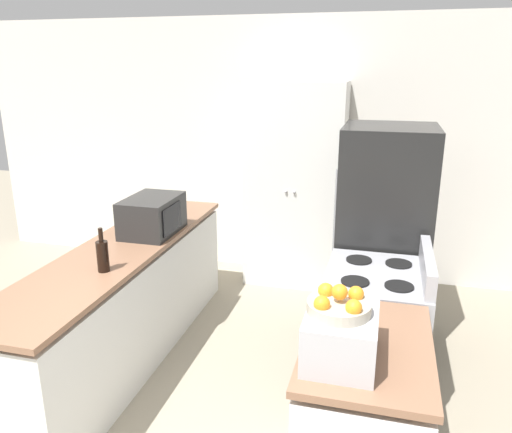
# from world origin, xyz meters

# --- Properties ---
(wall_back) EXTENTS (7.00, 0.06, 2.60)m
(wall_back) POSITION_xyz_m (0.00, 3.42, 1.30)
(wall_back) COLOR silver
(wall_back) RESTS_ON ground_plane
(counter_left) EXTENTS (0.60, 2.61, 0.88)m
(counter_left) POSITION_xyz_m (-0.89, 1.41, 0.43)
(counter_left) COLOR silver
(counter_left) RESTS_ON ground_plane
(counter_right) EXTENTS (0.60, 0.92, 0.88)m
(counter_right) POSITION_xyz_m (0.89, 0.56, 0.43)
(counter_right) COLOR silver
(counter_right) RESTS_ON ground_plane
(pantry_cabinet) EXTENTS (0.94, 0.51, 1.99)m
(pantry_cabinet) POSITION_xyz_m (0.06, 3.13, 1.00)
(pantry_cabinet) COLOR silver
(pantry_cabinet) RESTS_ON ground_plane
(stove) EXTENTS (0.66, 0.75, 1.04)m
(stove) POSITION_xyz_m (0.91, 1.41, 0.45)
(stove) COLOR #9E9EA3
(stove) RESTS_ON ground_plane
(refrigerator) EXTENTS (0.70, 0.71, 1.72)m
(refrigerator) POSITION_xyz_m (0.93, 2.18, 0.86)
(refrigerator) COLOR black
(refrigerator) RESTS_ON ground_plane
(microwave) EXTENTS (0.37, 0.51, 0.28)m
(microwave) POSITION_xyz_m (-0.80, 1.77, 1.03)
(microwave) COLOR black
(microwave) RESTS_ON counter_left
(wine_bottle) EXTENTS (0.07, 0.07, 0.29)m
(wine_bottle) POSITION_xyz_m (-0.77, 1.00, 0.99)
(wine_bottle) COLOR black
(wine_bottle) RESTS_ON counter_left
(toaster_oven) EXTENTS (0.32, 0.41, 0.23)m
(toaster_oven) POSITION_xyz_m (0.78, 0.40, 1.00)
(toaster_oven) COLOR #B2B2B7
(toaster_oven) RESTS_ON counter_right
(fruit_bowl) EXTENTS (0.28, 0.28, 0.13)m
(fruit_bowl) POSITION_xyz_m (0.76, 0.39, 1.15)
(fruit_bowl) COLOR #B2A893
(fruit_bowl) RESTS_ON toaster_oven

